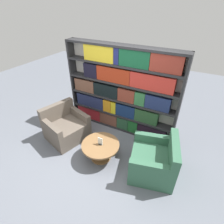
{
  "coord_description": "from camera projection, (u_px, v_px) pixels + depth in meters",
  "views": [
    {
      "loc": [
        1.65,
        -2.19,
        3.05
      ],
      "look_at": [
        0.13,
        0.65,
        0.93
      ],
      "focal_mm": 28.0,
      "sensor_mm": 36.0,
      "label": 1
    }
  ],
  "objects": [
    {
      "name": "ground_plane",
      "position": [
        93.0,
        159.0,
        3.94
      ],
      "size": [
        14.0,
        14.0,
        0.0
      ],
      "primitive_type": "plane",
      "color": "slate"
    },
    {
      "name": "table_sign",
      "position": [
        100.0,
        142.0,
        3.71
      ],
      "size": [
        0.11,
        0.06,
        0.18
      ],
      "color": "black",
      "rests_on": "coffee_table"
    },
    {
      "name": "coffee_table",
      "position": [
        101.0,
        148.0,
        3.82
      ],
      "size": [
        0.82,
        0.82,
        0.41
      ],
      "color": "brown",
      "rests_on": "ground_plane"
    },
    {
      "name": "armchair_left",
      "position": [
        66.0,
        127.0,
        4.4
      ],
      "size": [
        1.06,
        1.11,
        0.86
      ],
      "rotation": [
        0.0,
        0.0,
        1.29
      ],
      "color": "brown",
      "rests_on": "ground_plane"
    },
    {
      "name": "bookshelf",
      "position": [
        121.0,
        92.0,
        4.32
      ],
      "size": [
        2.87,
        0.3,
        2.21
      ],
      "color": "silver",
      "rests_on": "ground_plane"
    },
    {
      "name": "armchair_right",
      "position": [
        154.0,
        161.0,
        3.5
      ],
      "size": [
        1.04,
        1.09,
        0.86
      ],
      "rotation": [
        0.0,
        0.0,
        -1.32
      ],
      "color": "#336047",
      "rests_on": "ground_plane"
    }
  ]
}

